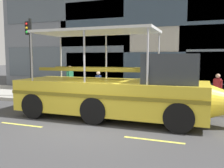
{
  "coord_description": "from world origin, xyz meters",
  "views": [
    {
      "loc": [
        3.66,
        -7.68,
        2.4
      ],
      "look_at": [
        0.07,
        2.04,
        1.3
      ],
      "focal_mm": 39.15,
      "sensor_mm": 36.0,
      "label": 1
    }
  ],
  "objects_px": {
    "traffic_light_pole": "(30,50)",
    "pedestrian_mid_right": "(98,82)",
    "duck_tour_boat": "(122,91)",
    "pedestrian_near_bow": "(218,86)",
    "pedestrian_near_stern": "(70,78)",
    "pedestrian_mid_left": "(150,82)"
  },
  "relations": [
    {
      "from": "duck_tour_boat",
      "to": "pedestrian_near_bow",
      "type": "xyz_separation_m",
      "value": [
        3.62,
        3.31,
        -0.03
      ]
    },
    {
      "from": "duck_tour_boat",
      "to": "pedestrian_mid_right",
      "type": "relative_size",
      "value": 6.2
    },
    {
      "from": "traffic_light_pole",
      "to": "pedestrian_near_stern",
      "type": "xyz_separation_m",
      "value": [
        2.02,
        0.9,
        -1.6
      ]
    },
    {
      "from": "pedestrian_mid_left",
      "to": "pedestrian_near_stern",
      "type": "distance_m",
      "value": 4.71
    },
    {
      "from": "pedestrian_near_bow",
      "to": "pedestrian_mid_right",
      "type": "distance_m",
      "value": 6.04
    },
    {
      "from": "pedestrian_near_stern",
      "to": "duck_tour_boat",
      "type": "bearing_deg",
      "value": -38.2
    },
    {
      "from": "pedestrian_near_bow",
      "to": "pedestrian_mid_left",
      "type": "bearing_deg",
      "value": -178.6
    },
    {
      "from": "traffic_light_pole",
      "to": "pedestrian_mid_right",
      "type": "bearing_deg",
      "value": 11.2
    },
    {
      "from": "duck_tour_boat",
      "to": "pedestrian_mid_right",
      "type": "bearing_deg",
      "value": 126.93
    },
    {
      "from": "traffic_light_pole",
      "to": "pedestrian_near_bow",
      "type": "bearing_deg",
      "value": 4.93
    },
    {
      "from": "traffic_light_pole",
      "to": "pedestrian_mid_right",
      "type": "xyz_separation_m",
      "value": [
        3.86,
        0.76,
        -1.76
      ]
    },
    {
      "from": "pedestrian_mid_right",
      "to": "pedestrian_near_stern",
      "type": "height_order",
      "value": "pedestrian_near_stern"
    },
    {
      "from": "traffic_light_pole",
      "to": "pedestrian_near_bow",
      "type": "distance_m",
      "value": 10.1
    },
    {
      "from": "traffic_light_pole",
      "to": "pedestrian_near_stern",
      "type": "height_order",
      "value": "traffic_light_pole"
    },
    {
      "from": "traffic_light_pole",
      "to": "pedestrian_mid_left",
      "type": "height_order",
      "value": "traffic_light_pole"
    },
    {
      "from": "traffic_light_pole",
      "to": "pedestrian_mid_right",
      "type": "distance_m",
      "value": 4.31
    },
    {
      "from": "pedestrian_near_bow",
      "to": "pedestrian_mid_right",
      "type": "height_order",
      "value": "pedestrian_mid_right"
    },
    {
      "from": "pedestrian_mid_left",
      "to": "traffic_light_pole",
      "type": "bearing_deg",
      "value": -173.41
    },
    {
      "from": "pedestrian_near_bow",
      "to": "pedestrian_near_stern",
      "type": "relative_size",
      "value": 0.85
    },
    {
      "from": "traffic_light_pole",
      "to": "pedestrian_mid_right",
      "type": "relative_size",
      "value": 2.94
    },
    {
      "from": "duck_tour_boat",
      "to": "pedestrian_mid_right",
      "type": "height_order",
      "value": "duck_tour_boat"
    },
    {
      "from": "traffic_light_pole",
      "to": "pedestrian_near_stern",
      "type": "relative_size",
      "value": 2.5
    }
  ]
}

